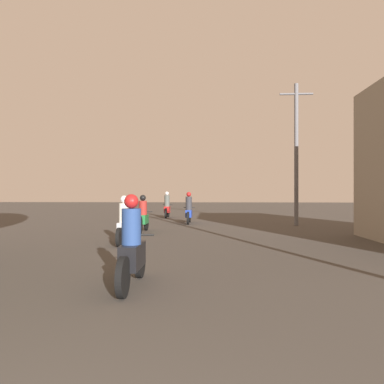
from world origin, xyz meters
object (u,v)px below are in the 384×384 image
Objects in this scene: motorcycle_blue at (189,211)px; motorcycle_black at (132,250)px; motorcycle_silver at (125,224)px; motorcycle_red at (167,207)px; utility_pole_far at (296,151)px; motorcycle_green at (143,217)px.

motorcycle_black is at bearing -98.67° from motorcycle_blue.
motorcycle_black reaches higher than motorcycle_silver.
motorcycle_black is 1.01× the size of motorcycle_silver.
motorcycle_red is (-0.09, 11.95, 0.05)m from motorcycle_silver.
utility_pole_far is at bearing -17.23° from motorcycle_blue.
motorcycle_red is at bearing 103.22° from motorcycle_blue.
motorcycle_silver is 11.95m from motorcycle_red.
motorcycle_silver is at bearing 97.00° from motorcycle_black.
motorcycle_red is 0.28× the size of utility_pole_far.
motorcycle_green is 0.30× the size of utility_pole_far.
motorcycle_silver is at bearing -98.26° from motorcycle_green.
utility_pole_far is (5.27, -0.87, 2.96)m from motorcycle_blue.
motorcycle_blue is 0.31× the size of utility_pole_far.
motorcycle_blue is (1.53, 7.76, 0.04)m from motorcycle_silver.
motorcycle_black is at bearing -87.47° from motorcycle_red.
motorcycle_red is at bearing 87.32° from motorcycle_black.
motorcycle_silver is 1.01× the size of motorcycle_red.
motorcycle_red is at bearing 87.87° from motorcycle_silver.
utility_pole_far is (6.80, 6.89, 2.99)m from motorcycle_silver.
motorcycle_green is at bearing 88.08° from motorcycle_silver.
motorcycle_silver is 0.29× the size of utility_pole_far.
motorcycle_blue reaches higher than motorcycle_black.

